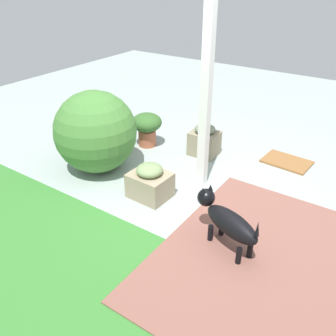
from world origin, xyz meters
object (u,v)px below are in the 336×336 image
at_px(stone_planter_nearest, 204,141).
at_px(round_shrub, 96,132).
at_px(terracotta_pot_broad, 147,126).
at_px(stone_planter_mid, 150,182).
at_px(dog, 227,221).
at_px(doormat, 287,162).
at_px(porch_pillar, 206,88).

bearing_deg(stone_planter_nearest, round_shrub, 50.21).
bearing_deg(terracotta_pot_broad, stone_planter_mid, 128.51).
bearing_deg(stone_planter_mid, dog, 165.54).
bearing_deg(dog, terracotta_pot_broad, -34.71).
relative_size(round_shrub, doormat, 1.71).
relative_size(porch_pillar, round_shrub, 2.29).
bearing_deg(doormat, round_shrub, 37.61).
bearing_deg(dog, doormat, -88.38).
bearing_deg(porch_pillar, terracotta_pot_broad, -21.75).
bearing_deg(stone_planter_mid, doormat, -121.72).
bearing_deg(terracotta_pot_broad, dog, 145.29).
height_order(porch_pillar, doormat, porch_pillar).
relative_size(stone_planter_nearest, terracotta_pot_broad, 0.91).
bearing_deg(stone_planter_mid, round_shrub, -9.06).
distance_m(stone_planter_mid, doormat, 2.06).
bearing_deg(dog, round_shrub, -11.98).
xyz_separation_m(stone_planter_nearest, doormat, (-1.09, -0.42, -0.20)).
relative_size(stone_planter_nearest, dog, 0.60).
distance_m(terracotta_pot_broad, dog, 2.45).
height_order(stone_planter_mid, doormat, stone_planter_mid).
height_order(terracotta_pot_broad, doormat, terracotta_pot_broad).
distance_m(stone_planter_nearest, stone_planter_mid, 1.32).
bearing_deg(terracotta_pot_broad, stone_planter_nearest, -165.58).
bearing_deg(terracotta_pot_broad, round_shrub, 83.52).
bearing_deg(terracotta_pot_broad, doormat, -161.76).
relative_size(porch_pillar, doormat, 3.91).
bearing_deg(stone_planter_nearest, stone_planter_mid, 90.52).
height_order(terracotta_pot_broad, dog, dog).
relative_size(stone_planter_nearest, doormat, 0.74).
xyz_separation_m(stone_planter_nearest, terracotta_pot_broad, (0.86, 0.22, 0.10)).
height_order(round_shrub, terracotta_pot_broad, round_shrub).
xyz_separation_m(terracotta_pot_broad, doormat, (-1.95, -0.64, -0.30)).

